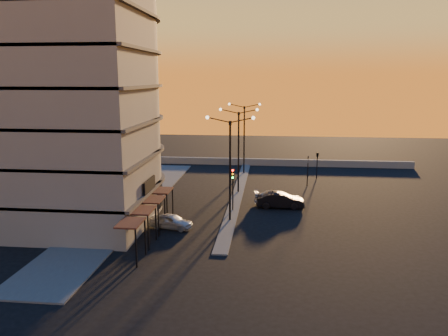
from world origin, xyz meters
TOP-DOWN VIEW (x-y plane):
  - ground at (0.00, 0.00)m, footprint 120.00×120.00m
  - sidewalk_west at (-10.50, 4.00)m, footprint 5.00×40.00m
  - median at (0.00, 10.00)m, footprint 1.20×36.00m
  - parapet at (2.00, 26.00)m, footprint 44.00×0.50m
  - building at (-14.00, 0.03)m, footprint 14.35×17.08m
  - streetlamp_near at (0.00, 0.00)m, footprint 4.32×0.32m
  - streetlamp_mid at (0.00, 10.00)m, footprint 4.32×0.32m
  - streetlamp_far at (0.00, 20.00)m, footprint 4.32×0.32m
  - traffic_light_main at (0.00, 2.87)m, footprint 0.28×0.44m
  - signal_east_a at (8.00, 14.00)m, footprint 0.13×0.16m
  - signal_east_b at (9.50, 18.00)m, footprint 0.42×1.99m
  - car_hatchback at (-4.85, -2.56)m, footprint 3.99×2.28m
  - car_sedan at (4.61, 4.62)m, footprint 4.73×1.71m
  - car_wagon at (4.50, 5.47)m, footprint 5.21×2.47m

SIDE VIEW (x-z plane):
  - ground at x=0.00m, z-range 0.00..0.00m
  - sidewalk_west at x=-10.50m, z-range 0.00..0.12m
  - median at x=0.00m, z-range 0.00..0.12m
  - parapet at x=2.00m, z-range 0.00..1.00m
  - car_hatchback at x=-4.85m, z-range 0.00..1.28m
  - car_wagon at x=4.50m, z-range 0.00..1.47m
  - car_sedan at x=4.61m, z-range 0.00..1.55m
  - signal_east_a at x=8.00m, z-range 0.13..3.73m
  - traffic_light_main at x=0.00m, z-range 0.76..5.01m
  - signal_east_b at x=9.50m, z-range 1.30..4.90m
  - streetlamp_near at x=0.00m, z-range 0.84..10.35m
  - streetlamp_mid at x=0.00m, z-range 0.84..10.35m
  - streetlamp_far at x=0.00m, z-range 0.84..10.35m
  - building at x=-14.00m, z-range -0.59..24.41m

